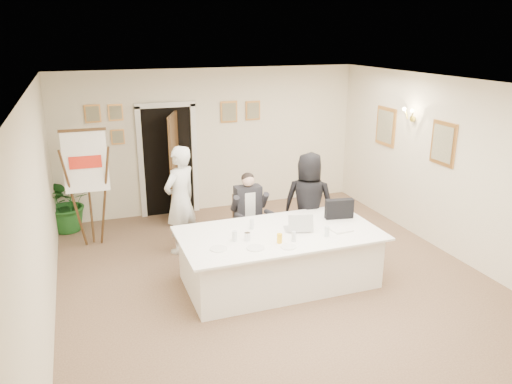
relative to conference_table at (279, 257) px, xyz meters
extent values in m
plane|color=brown|center=(-0.02, -0.05, -0.39)|extent=(7.00, 7.00, 0.00)
cube|color=white|center=(-0.02, -0.05, 2.41)|extent=(6.00, 7.00, 0.02)
cube|color=white|center=(-0.02, 3.45, 1.01)|extent=(6.00, 0.10, 2.80)
cube|color=white|center=(-0.02, -3.55, 1.01)|extent=(6.00, 0.10, 2.80)
cube|color=white|center=(-3.02, -0.05, 1.01)|extent=(0.10, 7.00, 2.80)
cube|color=white|center=(2.98, -0.05, 1.01)|extent=(0.10, 7.00, 2.80)
cube|color=black|center=(-0.92, 3.42, 0.66)|extent=(0.92, 0.06, 2.10)
cube|color=white|center=(-1.44, 3.39, 0.66)|extent=(0.10, 0.06, 2.20)
cube|color=white|center=(-0.40, 3.39, 0.66)|extent=(0.10, 0.06, 2.20)
cube|color=#402514|center=(-0.87, 3.00, 0.64)|extent=(0.33, 0.81, 2.02)
cube|color=white|center=(0.00, 0.00, -0.02)|extent=(2.61, 1.31, 0.75)
cube|color=white|center=(0.00, 0.00, 0.37)|extent=(2.79, 1.49, 0.03)
cube|color=white|center=(-2.44, 2.16, 1.09)|extent=(0.69, 0.22, 0.96)
imported|color=silver|center=(-1.08, 1.55, 0.49)|extent=(0.77, 0.72, 1.77)
imported|color=black|center=(0.86, 0.85, 0.43)|extent=(0.96, 0.87, 1.66)
imported|color=#1B531E|center=(-2.82, 3.15, 0.15)|extent=(1.24, 1.19, 1.08)
cube|color=black|center=(1.06, 0.21, 0.53)|extent=(0.44, 0.19, 0.29)
cube|color=white|center=(0.84, -0.26, 0.40)|extent=(0.29, 0.21, 0.03)
cylinder|color=white|center=(-0.96, -0.26, 0.39)|extent=(0.28, 0.28, 0.01)
cylinder|color=white|center=(-0.50, -0.40, 0.39)|extent=(0.25, 0.25, 0.01)
cylinder|color=white|center=(-0.08, -0.51, 0.39)|extent=(0.25, 0.25, 0.01)
cylinder|color=silver|center=(-0.68, -0.07, 0.45)|extent=(0.09, 0.09, 0.14)
cylinder|color=silver|center=(0.06, -0.36, 0.45)|extent=(0.07, 0.07, 0.14)
cylinder|color=silver|center=(0.56, -0.35, 0.45)|extent=(0.07, 0.07, 0.14)
cylinder|color=silver|center=(-0.32, 0.26, 0.45)|extent=(0.07, 0.07, 0.14)
cylinder|color=yellow|center=(-0.14, -0.34, 0.45)|extent=(0.09, 0.09, 0.13)
cylinder|color=silver|center=(-0.51, -0.11, 0.44)|extent=(0.09, 0.09, 0.11)
camera|label=1|loc=(-2.51, -5.96, 3.05)|focal=35.00mm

